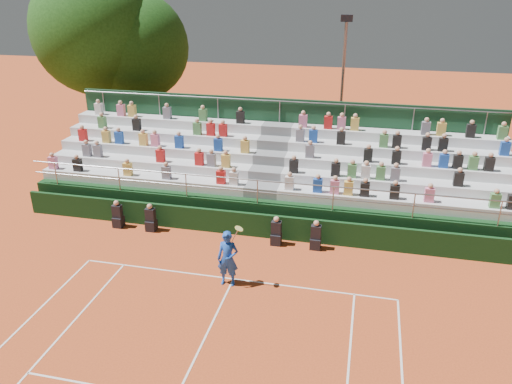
% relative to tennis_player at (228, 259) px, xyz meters
% --- Properties ---
extents(ground, '(90.00, 90.00, 0.00)m').
position_rel_tennis_player_xyz_m(ground, '(0.09, 0.31, -0.99)').
color(ground, '#C14B20').
rests_on(ground, ground).
extents(courtside_wall, '(20.00, 0.15, 1.00)m').
position_rel_tennis_player_xyz_m(courtside_wall, '(0.09, 3.51, -0.49)').
color(courtside_wall, black).
rests_on(courtside_wall, ground).
extents(line_officials, '(8.60, 0.40, 1.19)m').
position_rel_tennis_player_xyz_m(line_officials, '(-1.52, 3.06, -0.51)').
color(line_officials, black).
rests_on(line_officials, ground).
extents(grandstand, '(20.00, 5.20, 4.40)m').
position_rel_tennis_player_xyz_m(grandstand, '(0.10, 6.75, 0.09)').
color(grandstand, black).
rests_on(grandstand, ground).
extents(tennis_player, '(0.90, 0.49, 2.22)m').
position_rel_tennis_player_xyz_m(tennis_player, '(0.00, 0.00, 0.00)').
color(tennis_player, '#1849B5').
rests_on(tennis_player, ground).
extents(tree_west, '(7.20, 7.20, 10.42)m').
position_rel_tennis_player_xyz_m(tree_west, '(-11.10, 12.78, 5.82)').
color(tree_west, '#392614').
rests_on(tree_west, ground).
extents(tree_east, '(6.17, 6.17, 8.98)m').
position_rel_tennis_player_xyz_m(tree_east, '(-9.24, 13.47, 4.89)').
color(tree_east, '#392614').
rests_on(tree_east, ground).
extents(floodlight_mast, '(0.60, 0.25, 7.82)m').
position_rel_tennis_player_xyz_m(floodlight_mast, '(2.64, 13.45, 3.59)').
color(floodlight_mast, gray).
rests_on(floodlight_mast, ground).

